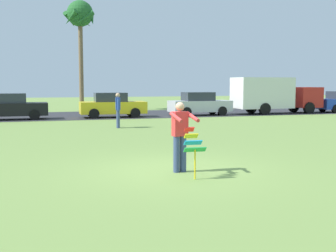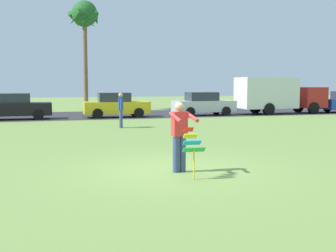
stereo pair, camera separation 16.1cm
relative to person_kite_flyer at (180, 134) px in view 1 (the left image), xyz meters
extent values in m
plane|color=olive|center=(-0.09, 0.25, -0.95)|extent=(120.00, 120.00, 0.00)
cube|color=#2D2D33|center=(-0.09, 19.97, -0.95)|extent=(120.00, 8.00, 0.01)
cylinder|color=#384772|center=(0.09, 0.03, -0.50)|extent=(0.16, 0.16, 0.90)
cylinder|color=#384772|center=(-0.09, 0.01, -0.50)|extent=(0.16, 0.16, 0.90)
cube|color=red|center=(0.00, 0.02, 0.25)|extent=(0.39, 0.27, 0.60)
sphere|color=tan|center=(0.00, 0.02, 0.67)|extent=(0.22, 0.22, 0.22)
cylinder|color=red|center=(0.25, -0.19, 0.43)|extent=(0.17, 0.59, 0.24)
cylinder|color=red|center=(-0.19, -0.25, 0.43)|extent=(0.17, 0.59, 0.24)
cube|color=red|center=(0.10, -0.37, 0.15)|extent=(0.23, 0.16, 0.12)
cube|color=yellow|center=(0.09, -0.54, 0.01)|extent=(0.33, 0.16, 0.12)
cube|color=#1E99D8|center=(0.08, -0.70, -0.12)|extent=(0.43, 0.17, 0.12)
cube|color=green|center=(0.07, -0.86, -0.26)|extent=(0.52, 0.18, 0.12)
cylinder|color=yellow|center=(0.07, -0.86, -0.60)|extent=(0.04, 0.04, 0.69)
cube|color=black|center=(-4.84, 17.57, -0.31)|extent=(4.24, 1.79, 0.76)
cube|color=#282D38|center=(-4.99, 17.57, 0.35)|extent=(2.05, 1.44, 0.60)
cylinder|color=black|center=(-3.56, 18.41, -0.63)|extent=(0.64, 0.23, 0.64)
cylinder|color=black|center=(-3.52, 16.80, -0.63)|extent=(0.64, 0.23, 0.64)
cube|color=yellow|center=(1.33, 17.57, -0.31)|extent=(4.23, 1.78, 0.76)
cube|color=#282D38|center=(1.18, 17.58, 0.35)|extent=(2.04, 1.43, 0.60)
cylinder|color=black|center=(2.65, 18.36, -0.63)|extent=(0.64, 0.23, 0.64)
cylinder|color=black|center=(2.62, 16.74, -0.63)|extent=(0.64, 0.23, 0.64)
cylinder|color=black|center=(0.05, 18.41, -0.63)|extent=(0.64, 0.23, 0.64)
cylinder|color=black|center=(0.02, 16.79, -0.63)|extent=(0.64, 0.23, 0.64)
cube|color=silver|center=(7.37, 17.57, -0.31)|extent=(4.25, 1.82, 0.76)
cube|color=#282D38|center=(7.22, 17.57, 0.35)|extent=(2.06, 1.45, 0.60)
cylinder|color=black|center=(8.65, 18.42, -0.63)|extent=(0.65, 0.24, 0.64)
cylinder|color=black|center=(8.69, 16.81, -0.63)|extent=(0.65, 0.24, 0.64)
cylinder|color=black|center=(6.04, 18.34, -0.63)|extent=(0.65, 0.24, 0.64)
cylinder|color=black|center=(6.09, 16.73, -0.63)|extent=(0.65, 0.24, 0.64)
cube|color=#B2231E|center=(15.84, 17.69, 0.22)|extent=(1.87, 1.97, 1.50)
cube|color=silver|center=(12.15, 17.54, 0.57)|extent=(4.27, 2.16, 2.20)
cylinder|color=black|center=(15.46, 18.59, -0.53)|extent=(0.85, 0.31, 0.84)
cylinder|color=black|center=(15.53, 16.75, -0.53)|extent=(0.85, 0.31, 0.84)
cylinder|color=black|center=(11.76, 18.45, -0.53)|extent=(0.85, 0.31, 0.84)
cylinder|color=black|center=(11.83, 16.61, -0.53)|extent=(0.85, 0.31, 0.84)
cylinder|color=black|center=(17.94, 18.42, -0.63)|extent=(0.65, 0.24, 0.64)
cylinder|color=black|center=(17.90, 16.81, -0.63)|extent=(0.65, 0.24, 0.64)
cylinder|color=brown|center=(0.16, 25.81, 2.86)|extent=(0.36, 0.36, 7.62)
sphere|color=#236028|center=(0.16, 25.81, 6.87)|extent=(2.10, 2.10, 2.10)
cone|color=#236028|center=(1.11, 25.81, 6.42)|extent=(0.44, 1.56, 1.28)
cone|color=#236028|center=(0.46, 26.72, 6.42)|extent=(1.62, 0.90, 1.28)
cone|color=#236028|center=(-0.61, 26.37, 6.42)|extent=(1.27, 1.52, 1.28)
cone|color=#236028|center=(-0.61, 25.26, 6.42)|extent=(1.27, 1.52, 1.28)
cone|color=#236028|center=(0.46, 24.91, 6.42)|extent=(1.62, 0.90, 1.28)
cylinder|color=#384772|center=(0.45, 10.86, -0.50)|extent=(0.16, 0.16, 0.90)
cylinder|color=#384772|center=(0.47, 11.04, -0.50)|extent=(0.16, 0.16, 0.90)
cube|color=#2D4CA5|center=(0.46, 10.95, 0.25)|extent=(0.26, 0.38, 0.60)
sphere|color=tan|center=(0.46, 10.95, 0.67)|extent=(0.22, 0.22, 0.22)
cylinder|color=#2D4CA5|center=(0.43, 10.71, 0.21)|extent=(0.09, 0.09, 0.58)
cylinder|color=#2D4CA5|center=(0.48, 11.19, 0.21)|extent=(0.09, 0.09, 0.58)
camera|label=1|loc=(-3.33, -9.85, 1.23)|focal=45.66mm
camera|label=2|loc=(-3.18, -9.90, 1.23)|focal=45.66mm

